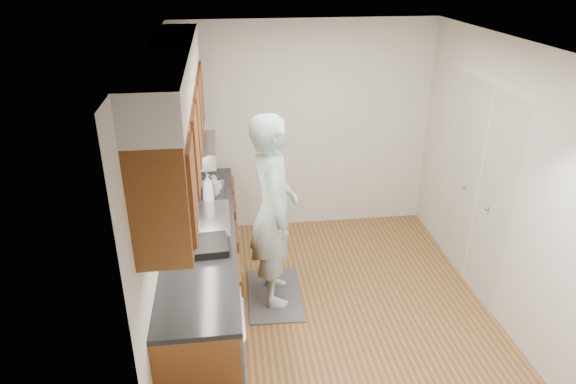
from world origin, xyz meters
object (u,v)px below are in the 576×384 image
Objects in this scene: soap_bottle_b at (213,185)px; dish_rack at (202,246)px; soap_bottle_a at (208,187)px; steel_can at (221,186)px; soap_bottle_c at (215,184)px; person at (273,199)px.

dish_rack is (-0.09, -1.06, -0.07)m from soap_bottle_b.
soap_bottle_b is (0.05, 0.16, -0.05)m from soap_bottle_a.
steel_can is at bearing 61.26° from soap_bottle_a.
soap_bottle_a is at bearing -107.53° from soap_bottle_b.
soap_bottle_c is at bearing 80.96° from dish_rack.
steel_can is (0.06, 0.02, -0.03)m from soap_bottle_c.
person is 19.59× the size of steel_can.
soap_bottle_c is (0.07, 0.21, -0.06)m from soap_bottle_a.
soap_bottle_a reaches higher than dish_rack.
steel_can is 0.27× the size of dish_rack.
soap_bottle_b is 0.50× the size of dish_rack.
dish_rack is (-0.04, -0.90, -0.12)m from soap_bottle_a.
steel_can is (-0.47, 0.55, -0.09)m from person.
person is at bearing -49.24° from steel_can.
soap_bottle_a is 1.69× the size of soap_bottle_c.
steel_can is at bearing 42.80° from soap_bottle_b.
soap_bottle_a is at bearing -118.74° from steel_can.
soap_bottle_c is at bearing 44.49° from person.
soap_bottle_a is at bearing -107.36° from soap_bottle_c.
soap_bottle_c is 1.12m from dish_rack.
person is 0.68m from soap_bottle_a.
dish_rack is (-0.11, -1.11, -0.06)m from soap_bottle_c.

